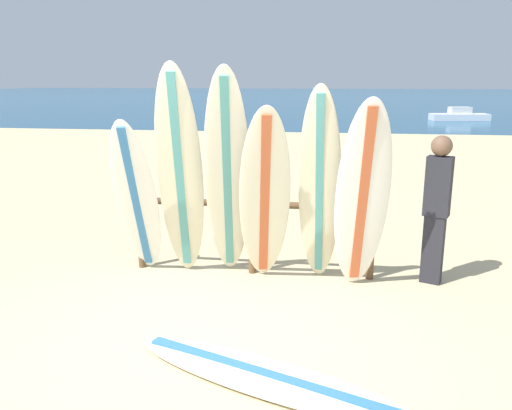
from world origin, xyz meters
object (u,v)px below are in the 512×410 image
at_px(surfboard_leaning_far_left, 137,200).
at_px(surfboard_leaning_center_left, 227,180).
at_px(surfboard_leaning_left, 180,175).
at_px(surfboard_leaning_center_right, 320,188).
at_px(surfboard_leaning_center, 265,199).
at_px(surfboard_lying_on_sand, 267,377).
at_px(small_boat_offshore, 459,116).
at_px(surfboard_rack, 252,221).
at_px(surfboard_leaning_right, 362,198).
at_px(beachgoer_standing, 437,204).

relative_size(surfboard_leaning_far_left, surfboard_leaning_center_left, 0.78).
height_order(surfboard_leaning_left, surfboard_leaning_center_right, surfboard_leaning_left).
xyz_separation_m(surfboard_leaning_far_left, surfboard_leaning_center_left, (1.05, -0.03, 0.27)).
relative_size(surfboard_leaning_center, surfboard_lying_on_sand, 0.84).
height_order(surfboard_leaning_center, small_boat_offshore, surfboard_leaning_center).
height_order(surfboard_rack, surfboard_leaning_right, surfboard_leaning_right).
height_order(surfboard_leaning_left, small_boat_offshore, surfboard_leaning_left).
bearing_deg(surfboard_leaning_center_right, small_boat_offshore, 73.74).
xyz_separation_m(surfboard_leaning_left, surfboard_leaning_right, (1.99, -0.10, -0.17)).
bearing_deg(surfboard_leaning_center_left, surfboard_leaning_center, -5.48).
height_order(beachgoer_standing, small_boat_offshore, beachgoer_standing).
relative_size(surfboard_leaning_left, small_boat_offshore, 0.80).
distance_m(surfboard_leaning_center_left, surfboard_lying_on_sand, 2.29).
height_order(surfboard_leaning_left, beachgoer_standing, surfboard_leaning_left).
distance_m(surfboard_leaning_left, surfboard_leaning_center, 1.00).
relative_size(surfboard_rack, surfboard_leaning_center_left, 1.18).
bearing_deg(surfboard_leaning_left, surfboard_leaning_center, -7.78).
relative_size(surfboard_rack, surfboard_lying_on_sand, 1.18).
relative_size(surfboard_leaning_right, surfboard_lying_on_sand, 0.87).
bearing_deg(surfboard_leaning_right, surfboard_rack, 161.19).
bearing_deg(surfboard_rack, surfboard_leaning_center_right, -18.94).
relative_size(surfboard_leaning_right, small_boat_offshore, 0.69).
height_order(surfboard_leaning_center_right, surfboard_lying_on_sand, surfboard_leaning_center_right).
bearing_deg(beachgoer_standing, surfboard_leaning_left, -173.69).
bearing_deg(surfboard_leaning_center_right, surfboard_leaning_right, -18.58).
xyz_separation_m(surfboard_rack, small_boat_offshore, (7.69, 23.45, -0.39)).
distance_m(surfboard_leaning_far_left, surfboard_leaning_right, 2.49).
bearing_deg(surfboard_rack, surfboard_lying_on_sand, -78.72).
xyz_separation_m(surfboard_rack, surfboard_leaning_center_right, (0.78, -0.27, 0.47)).
bearing_deg(beachgoer_standing, surfboard_leaning_center_right, -168.48).
bearing_deg(surfboard_leaning_center_right, surfboard_lying_on_sand, -99.29).
bearing_deg(beachgoer_standing, surfboard_leaning_center, -166.60).
height_order(surfboard_rack, surfboard_leaning_center_left, surfboard_leaning_center_left).
height_order(surfboard_rack, beachgoer_standing, beachgoer_standing).
distance_m(surfboard_leaning_center_left, surfboard_leaning_center_right, 1.00).
height_order(surfboard_leaning_center, surfboard_lying_on_sand, surfboard_leaning_center).
xyz_separation_m(surfboard_leaning_center_left, surfboard_leaning_center, (0.41, -0.04, -0.19)).
bearing_deg(surfboard_leaning_center, surfboard_leaning_center_left, 174.52).
bearing_deg(surfboard_leaning_center, surfboard_lying_on_sand, -82.09).
height_order(surfboard_leaning_center_left, surfboard_leaning_center, surfboard_leaning_center_left).
bearing_deg(surfboard_lying_on_sand, small_boat_offshore, 74.27).
relative_size(surfboard_leaning_center_left, surfboard_leaning_center_right, 1.08).
bearing_deg(surfboard_leaning_far_left, surfboard_leaning_right, -0.96).
distance_m(beachgoer_standing, small_boat_offshore, 24.13).
bearing_deg(surfboard_leaning_center_right, surfboard_leaning_center_left, -171.80).
xyz_separation_m(surfboard_rack, surfboard_leaning_center_left, (-0.21, -0.41, 0.56)).
xyz_separation_m(surfboard_lying_on_sand, small_boat_offshore, (7.24, 25.71, 0.22)).
height_order(surfboard_leaning_far_left, beachgoer_standing, surfboard_leaning_far_left).
bearing_deg(surfboard_leaning_center, small_boat_offshore, 72.59).
height_order(surfboard_leaning_far_left, surfboard_leaning_center_left, surfboard_leaning_center_left).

